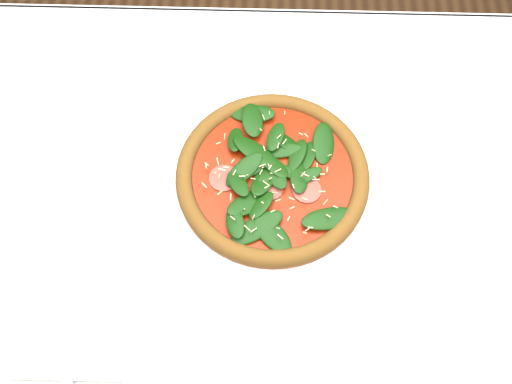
{
  "coord_description": "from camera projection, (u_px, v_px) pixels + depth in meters",
  "views": [
    {
      "loc": [
        -0.07,
        -0.37,
        1.54
      ],
      "look_at": [
        -0.08,
        0.02,
        0.77
      ],
      "focal_mm": 40.0,
      "sensor_mm": 36.0,
      "label": 1
    }
  ],
  "objects": [
    {
      "name": "pizza",
      "position": [
        273.0,
        174.0,
        0.86
      ],
      "size": [
        0.36,
        0.36,
        0.04
      ],
      "rotation": [
        0.0,
        0.0,
        -0.24
      ],
      "color": "brown",
      "rests_on": "plate"
    },
    {
      "name": "ground",
      "position": [
        285.0,
        325.0,
        1.54
      ],
      "size": [
        6.0,
        6.0,
        0.0
      ],
      "primitive_type": "plane",
      "color": "brown",
      "rests_on": "ground"
    },
    {
      "name": "plate",
      "position": [
        272.0,
        180.0,
        0.88
      ],
      "size": [
        0.34,
        0.34,
        0.01
      ],
      "color": "silver",
      "rests_on": "dining_table"
    },
    {
      "name": "fork",
      "position": [
        71.0,
        332.0,
        0.77
      ],
      "size": [
        0.04,
        0.16,
        0.0
      ],
      "rotation": [
        0.0,
        0.0,
        0.11
      ],
      "color": "silver",
      "rests_on": "napkin"
    },
    {
      "name": "dining_table",
      "position": [
        303.0,
        234.0,
        0.96
      ],
      "size": [
        1.21,
        0.81,
        0.75
      ],
      "color": "silver",
      "rests_on": "ground"
    },
    {
      "name": "napkin",
      "position": [
        71.0,
        354.0,
        0.76
      ],
      "size": [
        0.15,
        0.07,
        0.01
      ],
      "primitive_type": "cube",
      "rotation": [
        0.0,
        0.0,
        0.01
      ],
      "color": "silver",
      "rests_on": "dining_table"
    }
  ]
}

